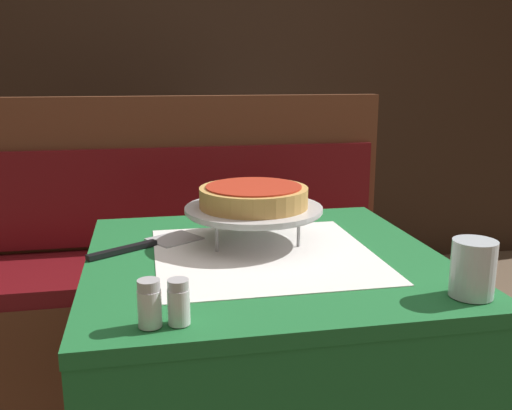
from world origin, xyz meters
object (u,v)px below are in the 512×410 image
at_px(dining_table_rear, 262,175).
at_px(booth_bench, 183,296).
at_px(pizza_server, 150,244).
at_px(napkin_holder, 239,201).
at_px(dining_table_front, 264,300).
at_px(condiment_caddy, 257,147).
at_px(pizza_pan_stand, 254,210).
at_px(deep_dish_pizza, 254,196).
at_px(water_glass_near, 473,268).
at_px(salt_shaker, 149,304).
at_px(pepper_shaker, 179,302).

relative_size(dining_table_rear, booth_bench, 0.45).
bearing_deg(pizza_server, napkin_holder, 43.05).
relative_size(booth_bench, pizza_server, 5.87).
bearing_deg(dining_table_front, condiment_caddy, 79.50).
height_order(booth_bench, pizza_pan_stand, booth_bench).
bearing_deg(pizza_pan_stand, napkin_holder, 88.56).
distance_m(dining_table_rear, napkin_holder, 1.31).
relative_size(deep_dish_pizza, water_glass_near, 2.44).
relative_size(dining_table_front, napkin_holder, 8.15).
distance_m(dining_table_rear, deep_dish_pizza, 1.57).
xyz_separation_m(booth_bench, pizza_server, (-0.12, -0.71, 0.43)).
bearing_deg(dining_table_rear, salt_shaker, -107.02).
bearing_deg(dining_table_rear, booth_bench, -121.25).
bearing_deg(condiment_caddy, pizza_server, -111.07).
relative_size(dining_table_front, dining_table_rear, 1.08).
xyz_separation_m(dining_table_front, napkin_holder, (-0.00, 0.36, 0.16)).
bearing_deg(salt_shaker, pizza_server, 89.16).
relative_size(pizza_pan_stand, napkin_holder, 3.41).
height_order(booth_bench, water_glass_near, booth_bench).
bearing_deg(napkin_holder, pizza_pan_stand, -91.44).
height_order(salt_shaker, napkin_holder, napkin_holder).
xyz_separation_m(pizza_server, salt_shaker, (-0.01, -0.46, 0.04)).
height_order(water_glass_near, napkin_holder, water_glass_near).
relative_size(dining_table_rear, deep_dish_pizza, 2.82).
bearing_deg(deep_dish_pizza, booth_bench, 100.64).
xyz_separation_m(water_glass_near, pepper_shaker, (-0.55, -0.02, -0.02)).
distance_m(dining_table_rear, pizza_pan_stand, 1.57).
bearing_deg(booth_bench, deep_dish_pizza, -79.36).
bearing_deg(deep_dish_pizza, pepper_shaker, -115.86).
height_order(salt_shaker, condiment_caddy, condiment_caddy).
bearing_deg(booth_bench, pizza_pan_stand, -79.36).
distance_m(water_glass_near, salt_shaker, 0.60).
relative_size(dining_table_rear, pizza_server, 2.67).
relative_size(booth_bench, condiment_caddy, 10.25).
relative_size(pizza_server, water_glass_near, 2.58).
distance_m(napkin_holder, condiment_caddy, 1.21).
xyz_separation_m(dining_table_rear, salt_shaker, (-0.60, -1.96, 0.16)).
bearing_deg(condiment_caddy, booth_bench, -121.39).
relative_size(water_glass_near, napkin_holder, 1.10).
distance_m(booth_bench, pizza_server, 0.84).
xyz_separation_m(dining_table_front, dining_table_rear, (0.33, 1.62, 0.00)).
relative_size(salt_shaker, napkin_holder, 0.82).
bearing_deg(pizza_pan_stand, booth_bench, 100.64).
distance_m(booth_bench, pizza_pan_stand, 0.90).
bearing_deg(deep_dish_pizza, dining_table_front, -86.09).
distance_m(pizza_server, napkin_holder, 0.36).
relative_size(dining_table_rear, salt_shaker, 9.23).
distance_m(booth_bench, napkin_holder, 0.68).
relative_size(deep_dish_pizza, napkin_holder, 2.67).
relative_size(napkin_holder, condiment_caddy, 0.62).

